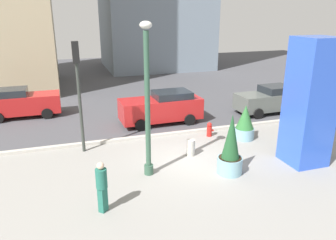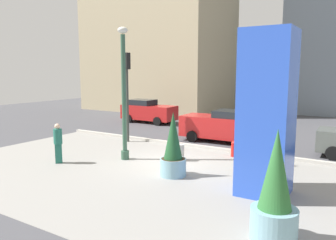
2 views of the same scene
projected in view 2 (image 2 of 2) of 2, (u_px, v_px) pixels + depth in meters
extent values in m
plane|color=#47474C|center=(208.00, 145.00, 17.83)|extent=(60.00, 60.00, 0.00)
cube|color=gray|center=(143.00, 174.00, 12.77)|extent=(18.00, 10.00, 0.02)
cube|color=#B7B2A8|center=(201.00, 147.00, 17.08)|extent=(18.00, 0.24, 0.16)
cylinder|color=#335642|center=(125.00, 155.00, 14.93)|extent=(0.36, 0.36, 0.40)
cylinder|color=#335642|center=(124.00, 99.00, 14.56)|extent=(0.20, 0.20, 5.51)
ellipsoid|color=silver|center=(123.00, 30.00, 14.14)|extent=(0.44, 0.44, 0.28)
cube|color=blue|center=(267.00, 114.00, 10.40)|extent=(1.53, 1.53, 5.23)
cylinder|color=#7AA8B7|center=(261.00, 159.00, 13.86)|extent=(0.99, 0.99, 0.58)
cylinder|color=#382819|center=(261.00, 153.00, 13.82)|extent=(0.91, 0.91, 0.04)
cone|color=#2D6B33|center=(261.00, 139.00, 13.73)|extent=(0.88, 0.88, 1.20)
cylinder|color=#7AA8B7|center=(173.00, 167.00, 12.55)|extent=(0.99, 0.99, 0.68)
cylinder|color=#382819|center=(173.00, 159.00, 12.50)|extent=(0.91, 0.91, 0.04)
cone|color=#1E4C28|center=(173.00, 135.00, 12.37)|extent=(0.71, 0.71, 1.78)
cylinder|color=#7AA8B7|center=(274.00, 224.00, 7.77)|extent=(1.10, 1.10, 0.77)
cylinder|color=#382819|center=(274.00, 209.00, 7.72)|extent=(1.01, 1.01, 0.04)
cone|color=#2D6B33|center=(276.00, 169.00, 7.58)|extent=(0.78, 0.78, 1.88)
cylinder|color=red|center=(234.00, 151.00, 15.38)|extent=(0.26, 0.26, 0.55)
sphere|color=red|center=(234.00, 144.00, 15.33)|extent=(0.24, 0.24, 0.24)
cylinder|color=red|center=(237.00, 151.00, 15.29)|extent=(0.12, 0.10, 0.10)
cylinder|color=#B2ADA3|center=(180.00, 152.00, 14.69)|extent=(0.36, 0.36, 0.75)
cylinder|color=#333833|center=(127.00, 106.00, 18.43)|extent=(0.14, 0.14, 4.06)
cube|color=black|center=(127.00, 61.00, 18.07)|extent=(0.28, 0.32, 0.90)
sphere|color=yellow|center=(129.00, 61.00, 18.22)|extent=(0.18, 0.18, 0.18)
cube|color=red|center=(222.00, 127.00, 18.60)|extent=(4.64, 1.94, 1.16)
cube|color=#1E2328|center=(234.00, 114.00, 18.14)|extent=(2.11, 1.66, 0.38)
cylinder|color=black|center=(192.00, 136.00, 18.60)|extent=(0.65, 0.24, 0.64)
cylinder|color=black|center=(205.00, 131.00, 20.17)|extent=(0.65, 0.24, 0.64)
cylinder|color=black|center=(241.00, 142.00, 17.19)|extent=(0.65, 0.24, 0.64)
cylinder|color=black|center=(251.00, 136.00, 18.75)|extent=(0.65, 0.24, 0.64)
cylinder|color=black|center=(333.00, 153.00, 14.77)|extent=(0.65, 0.24, 0.64)
cylinder|color=black|center=(335.00, 146.00, 16.25)|extent=(0.65, 0.24, 0.64)
cube|color=red|center=(149.00, 112.00, 25.62)|extent=(4.31, 1.72, 1.09)
cube|color=#1E2328|center=(142.00, 102.00, 25.84)|extent=(1.94, 1.51, 0.41)
cylinder|color=black|center=(169.00, 118.00, 25.72)|extent=(0.64, 0.22, 0.64)
cylinder|color=black|center=(157.00, 121.00, 24.28)|extent=(0.64, 0.22, 0.64)
cylinder|color=black|center=(142.00, 116.00, 27.10)|extent=(0.64, 0.22, 0.64)
cylinder|color=black|center=(129.00, 119.00, 25.66)|extent=(0.64, 0.22, 0.64)
cube|color=#236656|center=(59.00, 153.00, 14.28)|extent=(0.34, 0.34, 0.86)
cylinder|color=#236656|center=(58.00, 136.00, 14.17)|extent=(0.51, 0.51, 0.65)
sphere|color=beige|center=(57.00, 126.00, 14.10)|extent=(0.23, 0.23, 0.23)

